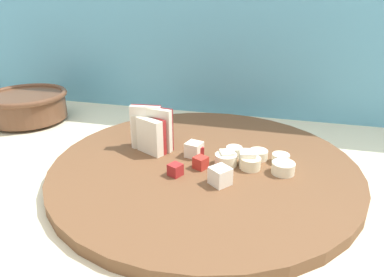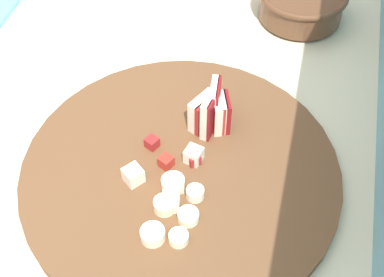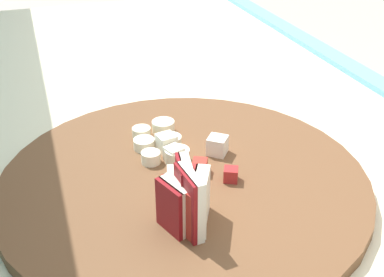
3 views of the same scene
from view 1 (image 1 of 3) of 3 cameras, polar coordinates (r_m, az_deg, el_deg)
tile_backsplash at (r=0.82m, az=12.72°, el=-11.92°), size 2.40×0.04×1.37m
cutting_board at (r=0.47m, az=2.49°, el=-4.73°), size 0.41×0.41×0.02m
apple_wedge_fan at (r=0.50m, az=-6.20°, el=1.29°), size 0.06×0.06×0.06m
apple_dice_pile at (r=0.45m, az=4.24°, el=-3.75°), size 0.11×0.09×0.02m
banana_slice_rows at (r=0.46m, az=10.75°, el=-3.59°), size 0.10×0.06×0.02m
ceramic_bowl at (r=0.72m, az=-25.37°, el=5.04°), size 0.15×0.15×0.06m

